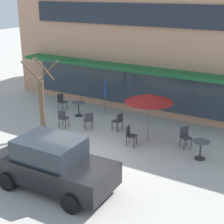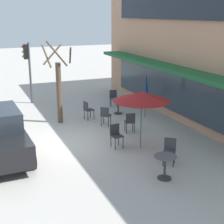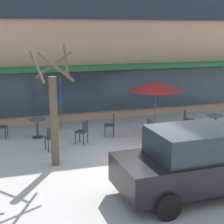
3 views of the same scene
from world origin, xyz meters
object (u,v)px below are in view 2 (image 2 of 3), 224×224
at_px(cafe_table_near_wall, 118,104).
at_px(traffic_light_pole, 28,63).
at_px(street_tree, 59,87).
at_px(cafe_chair_5, 113,97).
at_px(patio_umbrella_green_folded, 142,96).
at_px(patio_umbrella_cream_folded, 146,85).
at_px(cafe_chair_2, 105,115).
at_px(cafe_chair_4, 170,149).
at_px(cafe_table_streetside, 165,163).
at_px(cafe_chair_3, 116,134).
at_px(cafe_chair_0, 88,109).
at_px(cafe_chair_1, 130,121).

distance_m(cafe_table_near_wall, traffic_light_pole, 5.69).
relative_size(street_tree, traffic_light_pole, 1.12).
distance_m(cafe_table_near_wall, cafe_chair_5, 1.47).
xyz_separation_m(patio_umbrella_green_folded, patio_umbrella_cream_folded, (-3.47, 2.04, -0.39)).
relative_size(patio_umbrella_cream_folded, cafe_chair_2, 2.47).
bearing_deg(cafe_chair_4, patio_umbrella_cream_folded, 160.70).
bearing_deg(cafe_table_near_wall, traffic_light_pole, -135.87).
xyz_separation_m(cafe_table_streetside, traffic_light_pole, (-10.96, -2.21, 1.78)).
bearing_deg(cafe_chair_5, cafe_table_streetside, -12.54).
relative_size(cafe_chair_3, street_tree, 0.23).
bearing_deg(traffic_light_pole, cafe_table_streetside, 11.41).
height_order(cafe_table_streetside, patio_umbrella_cream_folded, patio_umbrella_cream_folded).
distance_m(cafe_table_near_wall, street_tree, 3.33).
height_order(cafe_chair_0, cafe_chair_4, same).
distance_m(cafe_chair_1, street_tree, 3.70).
xyz_separation_m(cafe_chair_4, street_tree, (-5.91, -2.27, 1.18)).
xyz_separation_m(cafe_chair_3, traffic_light_pole, (-7.99, -1.86, 1.77)).
xyz_separation_m(cafe_chair_1, traffic_light_pole, (-6.72, -3.06, 1.77)).
relative_size(cafe_table_near_wall, traffic_light_pole, 0.22).
relative_size(cafe_chair_0, traffic_light_pole, 0.26).
bearing_deg(cafe_chair_5, patio_umbrella_green_folded, -13.42).
relative_size(cafe_table_streetside, cafe_chair_0, 0.85).
bearing_deg(cafe_chair_5, cafe_chair_2, -29.08).
height_order(cafe_chair_2, traffic_light_pole, traffic_light_pole).
distance_m(patio_umbrella_cream_folded, cafe_chair_4, 5.50).
bearing_deg(cafe_chair_4, cafe_chair_3, -152.65).
distance_m(cafe_chair_0, cafe_chair_3, 3.77).
bearing_deg(cafe_chair_1, patio_umbrella_green_folded, -12.58).
distance_m(patio_umbrella_cream_folded, cafe_chair_2, 2.57).
distance_m(cafe_table_near_wall, cafe_table_streetside, 7.25).
bearing_deg(traffic_light_pole, patio_umbrella_green_folded, 17.57).
relative_size(cafe_chair_3, cafe_chair_4, 1.00).
distance_m(cafe_chair_4, traffic_light_pole, 10.63).
relative_size(patio_umbrella_green_folded, cafe_chair_5, 2.47).
bearing_deg(patio_umbrella_cream_folded, traffic_light_pole, -136.54).
bearing_deg(patio_umbrella_green_folded, cafe_table_streetside, -10.41).
height_order(cafe_chair_4, traffic_light_pole, traffic_light_pole).
bearing_deg(cafe_table_streetside, patio_umbrella_cream_folded, 157.29).
bearing_deg(cafe_chair_0, patio_umbrella_cream_folded, 74.42).
relative_size(cafe_table_streetside, patio_umbrella_green_folded, 0.35).
height_order(patio_umbrella_green_folded, patio_umbrella_cream_folded, same).
bearing_deg(street_tree, cafe_table_near_wall, 95.20).
xyz_separation_m(cafe_table_streetside, cafe_chair_2, (-5.52, 0.23, 0.01)).
xyz_separation_m(patio_umbrella_green_folded, traffic_light_pole, (-8.45, -2.67, 0.27)).
xyz_separation_m(cafe_chair_3, cafe_chair_4, (2.08, 1.07, 0.00)).
relative_size(cafe_chair_5, street_tree, 0.23).
bearing_deg(cafe_chair_5, cafe_chair_3, -22.08).
relative_size(patio_umbrella_cream_folded, cafe_chair_3, 2.47).
distance_m(patio_umbrella_green_folded, cafe_chair_3, 1.77).
xyz_separation_m(patio_umbrella_green_folded, cafe_chair_4, (1.62, 0.26, -1.50)).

